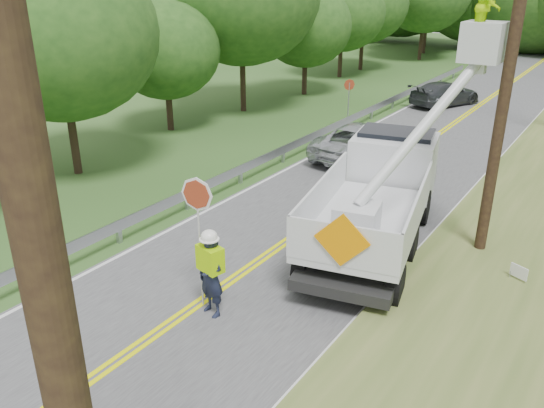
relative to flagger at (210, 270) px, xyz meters
The scene contains 10 objects.
ground 2.96m from the flagger, 101.42° to the right, with size 140.00×140.00×0.00m, color #284F1B.
road 11.41m from the flagger, 92.72° to the left, with size 7.20×96.00×0.03m.
guardrail 13.08m from the flagger, 110.42° to the left, with size 0.18×48.00×0.77m.
treeline_left 29.34m from the flagger, 112.95° to the left, with size 9.74×55.12×10.21m.
flagger is the anchor object (origin of this frame).
bucket_truck 6.55m from the flagger, 75.67° to the left, with size 4.62×8.15×7.47m.
suv_silver 12.86m from the flagger, 99.07° to the left, with size 2.55×5.54×1.54m, color silver.
suv_darkgrey 24.92m from the flagger, 95.41° to the left, with size 1.95×4.80×1.39m, color #3B3F42.
stop_sign_permanent 16.99m from the flagger, 105.78° to the left, with size 0.40×0.42×2.61m.
yard_sign 7.66m from the flagger, 41.50° to the left, with size 0.45×0.21×0.69m.
Camera 1 is at (7.73, -5.63, 7.39)m, focal length 36.25 mm.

